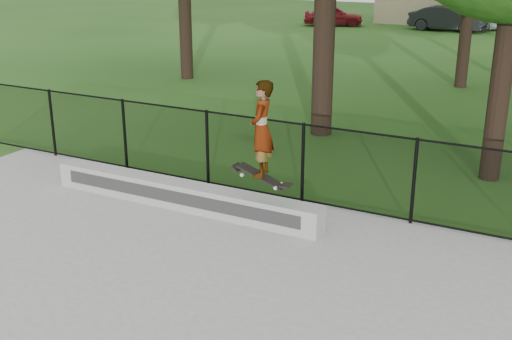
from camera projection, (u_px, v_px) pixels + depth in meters
The scene contains 6 objects.
grind_ledge at pixel (182, 195), 11.41m from camera, with size 5.35×0.40×0.46m, color #B6B6B1.
car_a at pixel (333, 16), 38.18m from camera, with size 1.41×3.47×1.19m, color maroon.
car_b at pixel (447, 19), 35.78m from camera, with size 1.44×3.75×1.36m, color black.
car_c at pixel (503, 19), 36.13m from camera, with size 1.72×3.89×1.23m, color #8D97A0.
skater_airborne at pixel (262, 131), 9.97m from camera, with size 0.80×0.63×1.74m.
chainlink_fence at pixel (303, 163), 11.45m from camera, with size 16.06×0.06×1.50m.
Camera 1 is at (4.29, -4.10, 4.47)m, focal length 45.00 mm.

